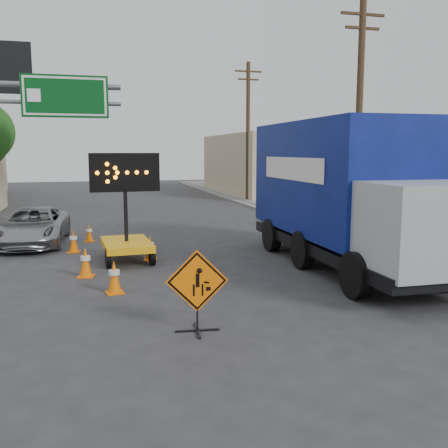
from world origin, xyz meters
name	(u,v)px	position (x,y,z in m)	size (l,w,h in m)	color
ground	(229,352)	(0.00, 0.00, 0.00)	(100.00, 100.00, 0.00)	#2D2D30
curb_right	(288,218)	(7.20, 15.00, 0.06)	(0.40, 60.00, 0.12)	gray
sidewalk_right	(330,216)	(9.50, 15.00, 0.07)	(4.00, 60.00, 0.15)	gray
building_right_far	(284,164)	(13.00, 30.00, 2.30)	(10.00, 14.00, 4.60)	#C6AF8F
highway_gantry	(37,114)	(-4.43, 17.96, 5.07)	(6.18, 0.38, 6.90)	slate
utility_pole_near	(359,115)	(8.00, 10.00, 4.68)	(1.80, 0.26, 9.00)	#4A371F
utility_pole_far	(248,130)	(8.00, 24.00, 4.68)	(1.80, 0.26, 9.00)	#4A371F
construction_sign	(197,289)	(-0.31, 1.10, 0.81)	(1.16, 0.82, 1.54)	black
arrow_board	(126,238)	(-1.12, 7.54, 0.72)	(2.06, 2.36, 3.26)	#F8AC0D
pickup_truck	(33,226)	(-4.14, 11.15, 0.66)	(2.18, 4.72, 1.31)	#A0A2A7
box_truck	(344,202)	(4.87, 5.20, 1.89)	(2.90, 8.79, 4.16)	black
cone_a	(114,277)	(-1.66, 4.08, 0.39)	(0.46, 0.46, 0.78)	#FF6E05
cone_b	(86,262)	(-2.32, 5.84, 0.40)	(0.49, 0.49, 0.80)	#FF6E05
cone_c	(150,248)	(-0.41, 7.55, 0.38)	(0.45, 0.45, 0.75)	#FF6E05
cone_d	(73,241)	(-2.72, 9.34, 0.38)	(0.46, 0.46, 0.76)	#FF6E05
cone_e	(89,233)	(-2.22, 11.24, 0.33)	(0.41, 0.41, 0.65)	#FF6E05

